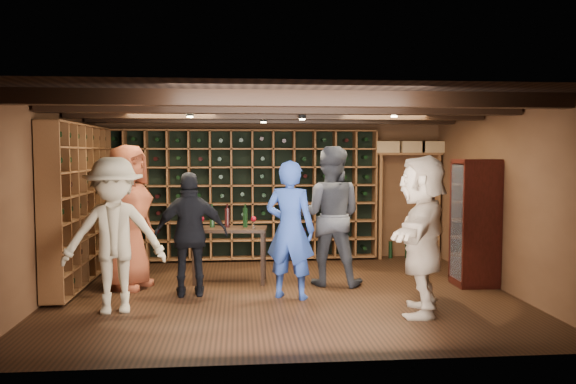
{
  "coord_description": "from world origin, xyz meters",
  "views": [
    {
      "loc": [
        -0.58,
        -7.34,
        1.87
      ],
      "look_at": [
        0.09,
        0.2,
        1.34
      ],
      "focal_mm": 35.0,
      "sensor_mm": 36.0,
      "label": 1
    }
  ],
  "objects": [
    {
      "name": "wine_rack_back",
      "position": [
        -0.52,
        2.33,
        1.15
      ],
      "size": [
        4.65,
        0.3,
        2.2
      ],
      "color": "brown",
      "rests_on": "ground"
    },
    {
      "name": "man_blue_shirt",
      "position": [
        0.07,
        -0.25,
        0.89
      ],
      "size": [
        0.76,
        0.64,
        1.77
      ],
      "primitive_type": "imported",
      "rotation": [
        0.0,
        0.0,
        2.74
      ],
      "color": "navy",
      "rests_on": "ground"
    },
    {
      "name": "guest_red_floral",
      "position": [
        -2.1,
        0.47,
        0.99
      ],
      "size": [
        0.94,
        1.13,
        1.98
      ],
      "primitive_type": "imported",
      "rotation": [
        0.0,
        0.0,
        1.19
      ],
      "color": "maroon",
      "rests_on": "ground"
    },
    {
      "name": "guest_khaki",
      "position": [
        -2.03,
        -0.71,
        0.91
      ],
      "size": [
        1.25,
        0.82,
        1.82
      ],
      "primitive_type": "imported",
      "rotation": [
        0.0,
        0.0,
        0.13
      ],
      "color": "gray",
      "rests_on": "ground"
    },
    {
      "name": "crate_shelf",
      "position": [
        2.41,
        2.32,
        1.57
      ],
      "size": [
        1.2,
        0.32,
        2.07
      ],
      "color": "brown",
      "rests_on": "ground"
    },
    {
      "name": "man_grey_suit",
      "position": [
        0.7,
        0.45,
        0.98
      ],
      "size": [
        1.12,
        0.97,
        1.96
      ],
      "primitive_type": "imported",
      "rotation": [
        0.0,
        0.0,
        2.87
      ],
      "color": "black",
      "rests_on": "ground"
    },
    {
      "name": "tasting_table",
      "position": [
        -0.71,
        0.71,
        0.71
      ],
      "size": [
        1.1,
        0.62,
        1.07
      ],
      "rotation": [
        0.0,
        0.0,
        -0.1
      ],
      "color": "black",
      "rests_on": "ground"
    },
    {
      "name": "wine_rack_left",
      "position": [
        -2.83,
        0.82,
        1.15
      ],
      "size": [
        0.3,
        2.65,
        2.2
      ],
      "color": "brown",
      "rests_on": "ground"
    },
    {
      "name": "guest_beige",
      "position": [
        1.53,
        -1.07,
        0.92
      ],
      "size": [
        1.14,
        1.79,
        1.84
      ],
      "primitive_type": "imported",
      "rotation": [
        0.0,
        0.0,
        4.33
      ],
      "color": "tan",
      "rests_on": "ground"
    },
    {
      "name": "display_cabinet",
      "position": [
        2.71,
        0.2,
        0.86
      ],
      "size": [
        0.55,
        0.5,
        1.75
      ],
      "color": "black",
      "rests_on": "ground"
    },
    {
      "name": "ground",
      "position": [
        0.0,
        0.0,
        0.0
      ],
      "size": [
        6.0,
        6.0,
        0.0
      ],
      "primitive_type": "plane",
      "color": "black",
      "rests_on": "ground"
    },
    {
      "name": "room_shell",
      "position": [
        0.0,
        0.05,
        2.42
      ],
      "size": [
        6.0,
        6.0,
        6.0
      ],
      "color": "#53321C",
      "rests_on": "ground"
    },
    {
      "name": "guest_woman_black",
      "position": [
        -1.2,
        -0.04,
        0.81
      ],
      "size": [
        0.98,
        0.49,
        1.62
      ],
      "primitive_type": "imported",
      "rotation": [
        0.0,
        0.0,
        3.24
      ],
      "color": "black",
      "rests_on": "ground"
    }
  ]
}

